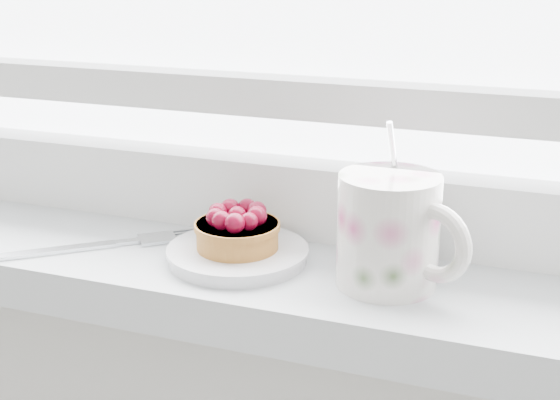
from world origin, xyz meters
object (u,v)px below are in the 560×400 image
at_px(saucer, 238,254).
at_px(floral_mug, 391,229).
at_px(raspberry_tart, 237,229).
at_px(fork, 95,246).

bearing_deg(saucer, floral_mug, -1.51).
xyz_separation_m(saucer, floral_mug, (0.14, -0.00, 0.04)).
height_order(raspberry_tart, fork, raspberry_tart).
bearing_deg(fork, raspberry_tart, 7.71).
height_order(raspberry_tart, floral_mug, floral_mug).
bearing_deg(fork, saucer, 7.71).
bearing_deg(raspberry_tart, saucer, -179.82).
bearing_deg(floral_mug, saucer, 178.49).
distance_m(raspberry_tart, floral_mug, 0.14).
relative_size(raspberry_tart, fork, 0.41).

